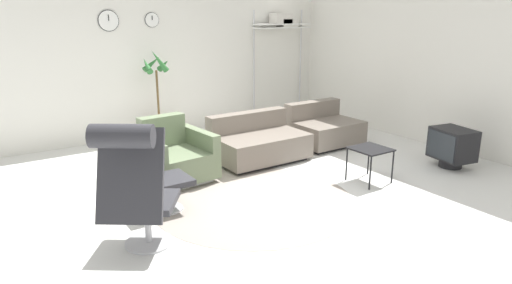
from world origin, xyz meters
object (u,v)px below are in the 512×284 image
Objects in this scene: armchair_red at (174,158)px; crt_television at (452,146)px; potted_plant at (158,102)px; side_table at (370,152)px; lounge_chair at (135,180)px; couch_second at (323,129)px; couch_low at (258,143)px; ottoman at (165,186)px; shelf_unit at (283,25)px.

armchair_red is 3.75m from crt_television.
armchair_red is 0.60× the size of potted_plant.
side_table is 0.71× the size of crt_television.
lounge_chair reaches higher than couch_second.
couch_low is 1.65m from side_table.
lounge_chair is at bearing -125.04° from ottoman.
ottoman is 0.41× the size of couch_low.
armchair_red is 0.70× the size of couch_low.
couch_low and couch_second have the same top height.
shelf_unit is at bearing 13.24° from crt_television.
armchair_red is 1.48× the size of crt_television.
side_table is at bearing 139.71° from armchair_red.
crt_television is at bearing 34.97° from lounge_chair.
crt_television is 0.29× the size of shelf_unit.
ottoman is 0.25× the size of shelf_unit.
shelf_unit is at bearing 3.57° from potted_plant.
potted_plant reaches higher than ottoman.
side_table is at bearing 66.79° from couch_second.
potted_plant is at bearing 100.41° from lounge_chair.
armchair_red reaches higher than ottoman.
potted_plant is 2.91m from shelf_unit.
armchair_red is at bearing -147.49° from shelf_unit.
lounge_chair is 2.00m from armchair_red.
potted_plant is (-2.78, 3.55, 0.33)m from crt_television.
side_table is at bearing 113.48° from couch_low.
couch_second is 2.73m from potted_plant.
potted_plant is at bearing -68.15° from couch_low.
armchair_red is (1.04, 1.65, -0.44)m from lounge_chair.
ottoman is 3.91m from crt_television.
shelf_unit reaches higher than lounge_chair.
couch_second is (3.13, 0.99, -0.03)m from ottoman.
potted_plant is at bearing 49.39° from crt_television.
crt_television is at bearing 138.85° from couch_low.
couch_low is 1.34m from couch_second.
couch_low is 2.67m from crt_television.
armchair_red is at bearing 92.68° from lounge_chair.
couch_low is at bearing 3.80° from couch_second.
ottoman is 0.92m from armchair_red.
couch_second is 0.50× the size of shelf_unit.
lounge_chair is at bearing 52.63° from armchair_red.
side_table is at bearing -66.75° from potted_plant.
lounge_chair is 5.77m from shelf_unit.
shelf_unit is (1.23, 3.48, 1.42)m from side_table.
side_table is (-0.67, -1.60, 0.15)m from couch_second.
couch_low is 0.62× the size of shelf_unit.
lounge_chair is 2.06× the size of crt_television.
couch_low is at bearing 114.14° from side_table.
potted_plant is at bearing -112.05° from armchair_red.
couch_second is (1.34, 0.10, 0.00)m from couch_low.
couch_low is at bearing 71.00° from lounge_chair.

